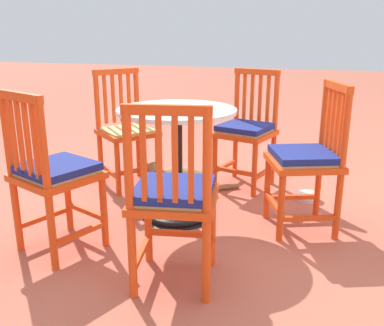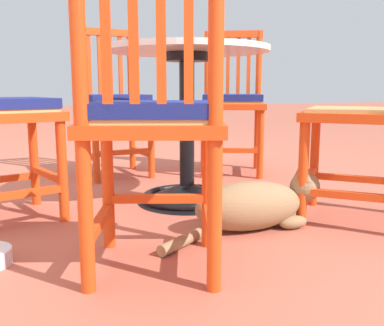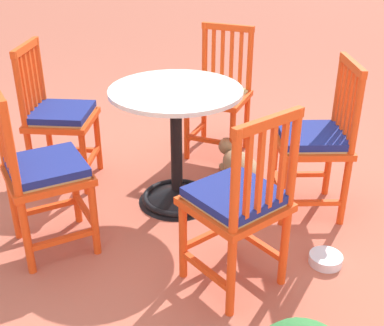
{
  "view_description": "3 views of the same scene",
  "coord_description": "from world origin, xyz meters",
  "px_view_note": "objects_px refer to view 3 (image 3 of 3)",
  "views": [
    {
      "loc": [
        2.52,
        0.81,
        1.2
      ],
      "look_at": [
        0.03,
        0.04,
        0.41
      ],
      "focal_mm": 40.98,
      "sensor_mm": 36.0,
      "label": 1
    },
    {
      "loc": [
        -2.03,
        0.5,
        0.54
      ],
      "look_at": [
        0.04,
        -0.14,
        0.17
      ],
      "focal_mm": 40.95,
      "sensor_mm": 36.0,
      "label": 2
    },
    {
      "loc": [
        0.67,
        2.52,
        1.65
      ],
      "look_at": [
        -0.11,
        0.03,
        0.31
      ],
      "focal_mm": 47.27,
      "sensor_mm": 36.0,
      "label": 3
    }
  ],
  "objects_px": {
    "orange_chair_facing_out": "(58,117)",
    "tabby_cat": "(240,166)",
    "cafe_table": "(177,160)",
    "orange_chair_near_fence": "(43,173)",
    "orange_chair_by_planter": "(316,141)",
    "orange_chair_at_corner": "(238,203)",
    "pet_water_bowl": "(326,259)",
    "orange_chair_tucked_in": "(219,96)"
  },
  "relations": [
    {
      "from": "orange_chair_at_corner",
      "to": "orange_chair_tucked_in",
      "type": "xyz_separation_m",
      "value": [
        -0.43,
        -1.4,
        -0.01
      ]
    },
    {
      "from": "orange_chair_by_planter",
      "to": "orange_chair_tucked_in",
      "type": "height_order",
      "value": "same"
    },
    {
      "from": "orange_chair_near_fence",
      "to": "orange_chair_by_planter",
      "type": "distance_m",
      "value": 1.5
    },
    {
      "from": "cafe_table",
      "to": "orange_chair_near_fence",
      "type": "bearing_deg",
      "value": 17.77
    },
    {
      "from": "cafe_table",
      "to": "tabby_cat",
      "type": "relative_size",
      "value": 1.06
    },
    {
      "from": "orange_chair_at_corner",
      "to": "orange_chair_by_planter",
      "type": "xyz_separation_m",
      "value": [
        -0.68,
        -0.49,
        0.0
      ]
    },
    {
      "from": "orange_chair_facing_out",
      "to": "tabby_cat",
      "type": "bearing_deg",
      "value": 162.64
    },
    {
      "from": "orange_chair_facing_out",
      "to": "orange_chair_tucked_in",
      "type": "height_order",
      "value": "same"
    },
    {
      "from": "tabby_cat",
      "to": "orange_chair_tucked_in",
      "type": "bearing_deg",
      "value": -91.62
    },
    {
      "from": "orange_chair_by_planter",
      "to": "orange_chair_at_corner",
      "type": "bearing_deg",
      "value": 36.08
    },
    {
      "from": "orange_chair_by_planter",
      "to": "cafe_table",
      "type": "bearing_deg",
      "value": -23.59
    },
    {
      "from": "tabby_cat",
      "to": "orange_chair_by_planter",
      "type": "bearing_deg",
      "value": 118.92
    },
    {
      "from": "cafe_table",
      "to": "orange_chair_by_planter",
      "type": "height_order",
      "value": "orange_chair_by_planter"
    },
    {
      "from": "orange_chair_facing_out",
      "to": "orange_chair_at_corner",
      "type": "relative_size",
      "value": 1.0
    },
    {
      "from": "orange_chair_at_corner",
      "to": "orange_chair_by_planter",
      "type": "height_order",
      "value": "same"
    },
    {
      "from": "orange_chair_by_planter",
      "to": "tabby_cat",
      "type": "relative_size",
      "value": 1.27
    },
    {
      "from": "orange_chair_tucked_in",
      "to": "orange_chair_at_corner",
      "type": "bearing_deg",
      "value": 72.96
    },
    {
      "from": "orange_chair_by_planter",
      "to": "orange_chair_tucked_in",
      "type": "xyz_separation_m",
      "value": [
        0.24,
        -0.91,
        -0.01
      ]
    },
    {
      "from": "orange_chair_facing_out",
      "to": "orange_chair_at_corner",
      "type": "distance_m",
      "value": 1.48
    },
    {
      "from": "orange_chair_tucked_in",
      "to": "tabby_cat",
      "type": "bearing_deg",
      "value": 88.38
    },
    {
      "from": "cafe_table",
      "to": "orange_chair_facing_out",
      "type": "bearing_deg",
      "value": -37.81
    },
    {
      "from": "orange_chair_facing_out",
      "to": "orange_chair_at_corner",
      "type": "height_order",
      "value": "same"
    },
    {
      "from": "pet_water_bowl",
      "to": "orange_chair_by_planter",
      "type": "bearing_deg",
      "value": -109.53
    },
    {
      "from": "orange_chair_by_planter",
      "to": "pet_water_bowl",
      "type": "height_order",
      "value": "orange_chair_by_planter"
    },
    {
      "from": "cafe_table",
      "to": "tabby_cat",
      "type": "bearing_deg",
      "value": -163.02
    },
    {
      "from": "cafe_table",
      "to": "orange_chair_facing_out",
      "type": "relative_size",
      "value": 0.83
    },
    {
      "from": "orange_chair_near_fence",
      "to": "orange_chair_at_corner",
      "type": "distance_m",
      "value": 1.0
    },
    {
      "from": "orange_chair_at_corner",
      "to": "pet_water_bowl",
      "type": "xyz_separation_m",
      "value": [
        -0.5,
        0.01,
        -0.42
      ]
    },
    {
      "from": "orange_chair_at_corner",
      "to": "tabby_cat",
      "type": "height_order",
      "value": "orange_chair_at_corner"
    },
    {
      "from": "orange_chair_tucked_in",
      "to": "pet_water_bowl",
      "type": "bearing_deg",
      "value": 92.66
    },
    {
      "from": "orange_chair_facing_out",
      "to": "tabby_cat",
      "type": "height_order",
      "value": "orange_chair_facing_out"
    },
    {
      "from": "tabby_cat",
      "to": "pet_water_bowl",
      "type": "height_order",
      "value": "tabby_cat"
    },
    {
      "from": "orange_chair_facing_out",
      "to": "orange_chair_by_planter",
      "type": "relative_size",
      "value": 1.0
    },
    {
      "from": "orange_chair_by_planter",
      "to": "tabby_cat",
      "type": "distance_m",
      "value": 0.64
    },
    {
      "from": "orange_chair_at_corner",
      "to": "orange_chair_facing_out",
      "type": "bearing_deg",
      "value": -62.01
    },
    {
      "from": "orange_chair_at_corner",
      "to": "orange_chair_tucked_in",
      "type": "relative_size",
      "value": 1.0
    },
    {
      "from": "orange_chair_near_fence",
      "to": "pet_water_bowl",
      "type": "distance_m",
      "value": 1.5
    },
    {
      "from": "tabby_cat",
      "to": "orange_chair_near_fence",
      "type": "bearing_deg",
      "value": 17.47
    },
    {
      "from": "pet_water_bowl",
      "to": "orange_chair_facing_out",
      "type": "bearing_deg",
      "value": -47.92
    },
    {
      "from": "orange_chair_facing_out",
      "to": "orange_chair_at_corner",
      "type": "xyz_separation_m",
      "value": [
        -0.69,
        1.31,
        0.0
      ]
    },
    {
      "from": "orange_chair_near_fence",
      "to": "orange_chair_by_planter",
      "type": "relative_size",
      "value": 1.0
    },
    {
      "from": "orange_chair_by_planter",
      "to": "orange_chair_tucked_in",
      "type": "bearing_deg",
      "value": -74.97
    }
  ]
}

